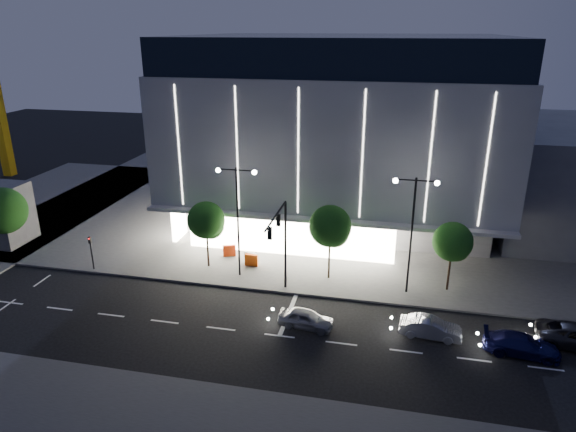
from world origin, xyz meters
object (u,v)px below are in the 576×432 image
(traffic_mast, at_px, (281,235))
(car_third, at_px, (522,345))
(barrier_b, at_px, (251,258))
(car_second, at_px, (430,328))
(barrier_c, at_px, (229,251))
(ped_signal_far, at_px, (91,249))
(tree_left, at_px, (207,222))
(tree_mid, at_px, (330,228))
(car_lead, at_px, (306,319))
(barrier_a, at_px, (251,260))
(street_lamp_west, at_px, (237,206))
(tree_right, at_px, (453,244))
(street_lamp_east, at_px, (413,219))

(traffic_mast, relative_size, car_third, 1.59)
(barrier_b, bearing_deg, car_second, -12.23)
(barrier_c, bearing_deg, traffic_mast, -65.24)
(ped_signal_far, relative_size, tree_left, 0.52)
(tree_mid, bearing_deg, ped_signal_far, -172.45)
(barrier_c, bearing_deg, car_lead, -68.41)
(car_second, relative_size, barrier_a, 3.56)
(traffic_mast, relative_size, barrier_a, 6.43)
(street_lamp_west, bearing_deg, barrier_c, 120.88)
(ped_signal_far, xyz_separation_m, tree_mid, (19.03, 2.52, 2.45))
(tree_mid, height_order, barrier_a, tree_mid)
(street_lamp_west, xyz_separation_m, car_lead, (6.48, -6.11, -5.32))
(car_second, bearing_deg, tree_right, -9.15)
(tree_right, xyz_separation_m, car_lead, (-9.55, -7.13, -3.25))
(car_second, bearing_deg, traffic_mast, 78.91)
(traffic_mast, distance_m, car_lead, 6.11)
(tree_left, relative_size, tree_mid, 0.93)
(street_lamp_east, relative_size, barrier_a, 8.18)
(traffic_mast, distance_m, barrier_a, 7.19)
(street_lamp_east, xyz_separation_m, barrier_c, (-14.93, 3.23, -5.31))
(tree_left, relative_size, car_third, 1.28)
(ped_signal_far, xyz_separation_m, car_third, (31.81, -4.77, -1.24))
(tree_left, bearing_deg, car_third, -17.75)
(tree_right, bearing_deg, traffic_mast, -162.98)
(street_lamp_west, relative_size, street_lamp_east, 1.00)
(car_second, height_order, car_third, car_third)
(tree_right, height_order, barrier_c, tree_right)
(tree_mid, xyz_separation_m, barrier_a, (-6.58, 0.79, -3.68))
(traffic_mast, distance_m, car_second, 11.71)
(street_lamp_west, xyz_separation_m, tree_mid, (7.03, 1.02, -1.62))
(car_lead, bearing_deg, car_second, -79.08)
(traffic_mast, xyz_separation_m, car_second, (10.48, -2.86, -4.38))
(ped_signal_far, bearing_deg, tree_left, 15.61)
(tree_left, xyz_separation_m, tree_right, (19.00, -0.00, -0.15))
(car_lead, xyz_separation_m, car_third, (13.33, -0.16, 0.01))
(traffic_mast, bearing_deg, street_lamp_east, 16.48)
(car_lead, bearing_deg, barrier_b, 43.50)
(tree_left, bearing_deg, ped_signal_far, -164.39)
(street_lamp_west, relative_size, car_second, 2.30)
(barrier_c, bearing_deg, tree_left, -135.58)
(car_lead, distance_m, car_second, 8.02)
(traffic_mast, relative_size, barrier_c, 6.43)
(car_third, height_order, barrier_b, car_third)
(tree_mid, bearing_deg, street_lamp_west, -171.74)
(ped_signal_far, height_order, barrier_a, ped_signal_far)
(street_lamp_east, height_order, car_third, street_lamp_east)
(street_lamp_west, distance_m, tree_mid, 7.28)
(car_third, distance_m, barrier_c, 23.73)
(tree_left, relative_size, car_second, 1.46)
(traffic_mast, relative_size, car_lead, 1.90)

